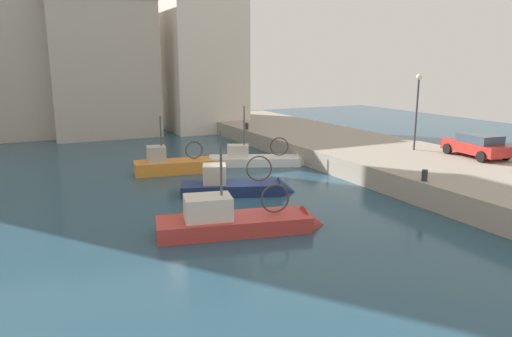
% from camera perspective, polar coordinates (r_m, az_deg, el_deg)
% --- Properties ---
extents(water_surface, '(80.00, 80.00, 0.00)m').
position_cam_1_polar(water_surface, '(25.13, -2.76, -2.97)').
color(water_surface, navy).
rests_on(water_surface, ground).
extents(quay_wall, '(9.00, 56.00, 1.20)m').
position_cam_1_polar(quay_wall, '(31.24, 16.97, 0.70)').
color(quay_wall, '#9E9384').
rests_on(quay_wall, ground).
extents(fishing_boat_orange, '(5.71, 2.52, 4.33)m').
position_cam_1_polar(fishing_boat_orange, '(30.22, -9.30, -0.23)').
color(fishing_boat_orange, orange).
rests_on(fishing_boat_orange, ground).
extents(fishing_boat_navy, '(6.21, 3.72, 4.20)m').
position_cam_1_polar(fishing_boat_navy, '(25.07, -2.10, -2.68)').
color(fishing_boat_navy, navy).
rests_on(fishing_boat_navy, ground).
extents(fishing_boat_red, '(7.19, 3.27, 4.43)m').
position_cam_1_polar(fishing_boat_red, '(19.55, -1.75, -7.07)').
color(fishing_boat_red, '#BC3833').
rests_on(fishing_boat_red, ground).
extents(fishing_boat_white, '(6.97, 4.37, 4.75)m').
position_cam_1_polar(fishing_boat_white, '(32.05, 0.49, 0.64)').
color(fishing_boat_white, white).
rests_on(fishing_boat_white, ground).
extents(parked_car_red, '(2.38, 4.19, 1.39)m').
position_cam_1_polar(parked_car_red, '(31.27, 24.95, 2.54)').
color(parked_car_red, red).
rests_on(parked_car_red, quay_wall).
extents(mooring_bollard_south, '(0.28, 0.28, 0.55)m').
position_cam_1_polar(mooring_bollard_south, '(24.03, 19.53, -0.79)').
color(mooring_bollard_south, '#2D2D33').
rests_on(mooring_bollard_south, quay_wall).
extents(mooring_bollard_mid, '(0.28, 0.28, 0.55)m').
position_cam_1_polar(mooring_bollard_mid, '(40.34, -1.10, 5.08)').
color(mooring_bollard_mid, '#2D2D33').
rests_on(mooring_bollard_mid, quay_wall).
extents(quay_streetlamp, '(0.36, 0.36, 4.83)m').
position_cam_1_polar(quay_streetlamp, '(32.13, 18.76, 7.85)').
color(quay_streetlamp, '#38383D').
rests_on(quay_streetlamp, quay_wall).
extents(waterfront_building_west, '(9.58, 7.98, 12.61)m').
position_cam_1_polar(waterfront_building_west, '(47.47, -18.03, 11.47)').
color(waterfront_building_west, '#B2A899').
rests_on(waterfront_building_west, ground).
extents(waterfront_building_west_mid, '(7.42, 8.25, 16.98)m').
position_cam_1_polar(waterfront_building_west_mid, '(49.19, -6.62, 14.56)').
color(waterfront_building_west_mid, silver).
rests_on(waterfront_building_west_mid, ground).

